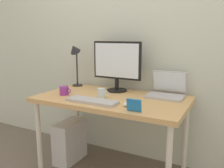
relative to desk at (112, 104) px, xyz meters
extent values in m
cube|color=silver|center=(0.00, 0.43, 0.63)|extent=(4.40, 0.04, 2.60)
cube|color=tan|center=(0.00, 0.00, 0.04)|extent=(1.33, 0.74, 0.04)
cylinder|color=silver|center=(-0.61, -0.31, -0.32)|extent=(0.04, 0.04, 0.69)
cylinder|color=silver|center=(-0.61, 0.31, -0.32)|extent=(0.04, 0.04, 0.69)
cylinder|color=silver|center=(0.61, 0.31, -0.32)|extent=(0.04, 0.04, 0.69)
cylinder|color=black|center=(-0.07, 0.24, 0.07)|extent=(0.20, 0.20, 0.01)
cylinder|color=black|center=(-0.07, 0.24, 0.13)|extent=(0.04, 0.04, 0.11)
cube|color=black|center=(-0.07, 0.24, 0.37)|extent=(0.50, 0.03, 0.36)
cube|color=white|center=(-0.07, 0.22, 0.37)|extent=(0.46, 0.01, 0.33)
cube|color=#B2B2B7|center=(0.43, 0.20, 0.07)|extent=(0.32, 0.22, 0.02)
cube|color=#B2B2B7|center=(0.43, 0.34, 0.18)|extent=(0.32, 0.07, 0.20)
cube|color=white|center=(0.43, 0.33, 0.19)|extent=(0.30, 0.06, 0.18)
cylinder|color=#232328|center=(-0.57, 0.27, 0.07)|extent=(0.11, 0.11, 0.01)
cylinder|color=#232328|center=(-0.57, 0.27, 0.26)|extent=(0.02, 0.02, 0.36)
cone|color=#232328|center=(-0.57, 0.23, 0.47)|extent=(0.11, 0.14, 0.13)
cube|color=#B2B2B7|center=(-0.07, -0.23, 0.08)|extent=(0.44, 0.14, 0.02)
ellipsoid|color=silver|center=(0.23, -0.19, 0.08)|extent=(0.06, 0.09, 0.03)
cylinder|color=purple|center=(-0.43, -0.13, 0.11)|extent=(0.08, 0.08, 0.08)
torus|color=purple|center=(-0.38, -0.13, 0.11)|extent=(0.05, 0.01, 0.05)
cylinder|color=silver|center=(-0.07, -0.07, 0.11)|extent=(0.07, 0.07, 0.09)
torus|color=silver|center=(-0.02, -0.07, 0.11)|extent=(0.05, 0.01, 0.05)
cube|color=#1E72BF|center=(0.33, -0.29, 0.11)|extent=(0.11, 0.03, 0.09)
cube|color=silver|center=(-0.49, -0.01, -0.46)|extent=(0.18, 0.36, 0.42)
camera|label=1|loc=(0.96, -1.86, 0.61)|focal=38.72mm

